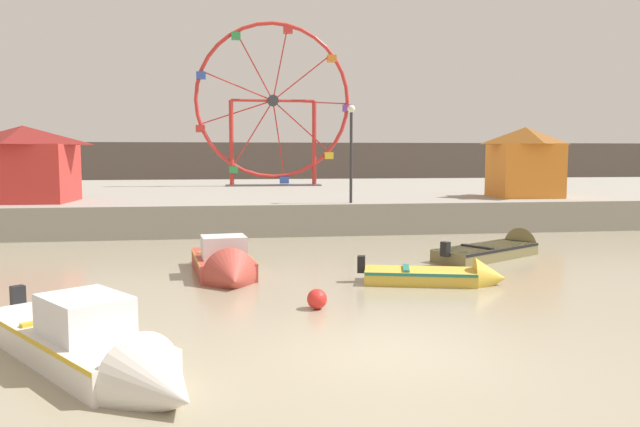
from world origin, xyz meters
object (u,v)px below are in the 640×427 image
motorboat_olive_wood (504,249)px  carnival_booth_orange_canopy (525,161)px  motorboat_mustard_yellow (445,276)px  promenade_lamp_near (351,139)px  carnival_booth_red_striped (24,162)px  ferris_wheel_red_frame (273,104)px  motorboat_faded_red (225,265)px  mooring_buoy_orange (317,299)px  motorboat_white_red_stripe (98,350)px

motorboat_olive_wood → carnival_booth_orange_canopy: carnival_booth_orange_canopy is taller
motorboat_mustard_yellow → promenade_lamp_near: (-0.53, 10.13, 3.74)m
motorboat_olive_wood → carnival_booth_red_striped: carnival_booth_red_striped is taller
ferris_wheel_red_frame → promenade_lamp_near: ferris_wheel_red_frame is taller
motorboat_faded_red → carnival_booth_orange_canopy: size_ratio=1.34×
ferris_wheel_red_frame → mooring_buoy_orange: 27.26m
motorboat_olive_wood → mooring_buoy_orange: (-7.12, -6.18, 0.00)m
motorboat_olive_wood → promenade_lamp_near: 8.16m
motorboat_white_red_stripe → carnival_booth_red_striped: carnival_booth_red_striped is taller
motorboat_white_red_stripe → ferris_wheel_red_frame: (4.69, 29.87, 6.14)m
motorboat_white_red_stripe → mooring_buoy_orange: 5.12m
mooring_buoy_orange → ferris_wheel_red_frame: bearing=88.2°
motorboat_white_red_stripe → motorboat_olive_wood: 14.55m
carnival_booth_red_striped → promenade_lamp_near: size_ratio=1.07×
motorboat_olive_wood → mooring_buoy_orange: size_ratio=11.20×
motorboat_mustard_yellow → motorboat_faded_red: motorboat_faded_red is taller
carnival_booth_red_striped → motorboat_faded_red: bearing=-49.5°
motorboat_faded_red → carnival_booth_orange_canopy: 17.87m
ferris_wheel_red_frame → carnival_booth_orange_canopy: 16.66m
motorboat_mustard_yellow → promenade_lamp_near: bearing=107.6°
motorboat_olive_wood → promenade_lamp_near: promenade_lamp_near is taller
motorboat_mustard_yellow → ferris_wheel_red_frame: ferris_wheel_red_frame is taller
motorboat_olive_wood → carnival_booth_red_striped: (-17.60, 8.43, 2.77)m
mooring_buoy_orange → promenade_lamp_near: bearing=75.7°
motorboat_white_red_stripe → motorboat_mustard_yellow: size_ratio=1.42×
motorboat_mustard_yellow → carnival_booth_red_striped: 19.07m
motorboat_faded_red → mooring_buoy_orange: size_ratio=10.25×
motorboat_white_red_stripe → promenade_lamp_near: bearing=119.1°
promenade_lamp_near → mooring_buoy_orange: bearing=-104.3°
motorboat_mustard_yellow → carnival_booth_red_striped: (-14.12, 12.51, 2.78)m
ferris_wheel_red_frame → carnival_booth_orange_canopy: bearing=-47.1°
carnival_booth_red_striped → carnival_booth_orange_canopy: size_ratio=1.28×
motorboat_faded_red → carnival_booth_orange_canopy: (13.92, 10.88, 2.68)m
carnival_booth_orange_canopy → promenade_lamp_near: bearing=-161.2°
motorboat_mustard_yellow → motorboat_faded_red: 5.86m
ferris_wheel_red_frame → carnival_booth_red_striped: ferris_wheel_red_frame is taller
motorboat_faded_red → ferris_wheel_red_frame: size_ratio=0.44×
ferris_wheel_red_frame → carnival_booth_red_striped: size_ratio=2.39×
ferris_wheel_red_frame → carnival_booth_orange_canopy: ferris_wheel_red_frame is taller
promenade_lamp_near → motorboat_white_red_stripe: bearing=-114.1°
carnival_booth_red_striped → carnival_booth_orange_canopy: bearing=2.6°
mooring_buoy_orange → motorboat_white_red_stripe: bearing=-139.0°
mooring_buoy_orange → carnival_booth_orange_canopy: bearing=50.7°
motorboat_faded_red → ferris_wheel_red_frame: (2.83, 22.82, 6.15)m
motorboat_olive_wood → ferris_wheel_red_frame: (-6.29, 20.33, 6.27)m
carnival_booth_red_striped → ferris_wheel_red_frame: bearing=49.1°
ferris_wheel_red_frame → promenade_lamp_near: 14.68m
carnival_booth_red_striped → mooring_buoy_orange: (10.48, -14.61, -2.76)m
motorboat_mustard_yellow → carnival_booth_orange_canopy: carnival_booth_orange_canopy is taller
motorboat_white_red_stripe → ferris_wheel_red_frame: ferris_wheel_red_frame is taller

